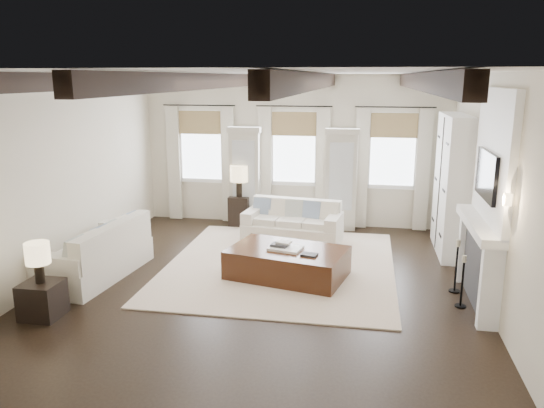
% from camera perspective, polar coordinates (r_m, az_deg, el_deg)
% --- Properties ---
extents(ground, '(7.50, 7.50, 0.00)m').
position_cam_1_polar(ground, '(8.20, -1.28, -8.99)').
color(ground, black).
rests_on(ground, ground).
extents(room_shell, '(6.54, 7.54, 3.22)m').
position_cam_1_polar(room_shell, '(8.45, 4.86, 4.96)').
color(room_shell, beige).
rests_on(room_shell, ground).
extents(area_rug, '(3.80, 4.24, 0.02)m').
position_cam_1_polar(area_rug, '(9.11, 0.91, -6.57)').
color(area_rug, beige).
rests_on(area_rug, ground).
extents(sofa_back, '(1.96, 1.08, 0.80)m').
position_cam_1_polar(sofa_back, '(10.36, 2.29, -2.26)').
color(sofa_back, silver).
rests_on(sofa_back, ground).
extents(sofa_left, '(1.14, 2.16, 0.89)m').
position_cam_1_polar(sofa_left, '(8.96, -18.14, -5.22)').
color(sofa_left, silver).
rests_on(sofa_left, ground).
extents(ottoman, '(2.01, 1.50, 0.47)m').
position_cam_1_polar(ottoman, '(8.54, 1.68, -6.36)').
color(ottoman, black).
rests_on(ottoman, ground).
extents(tray, '(0.57, 0.48, 0.04)m').
position_cam_1_polar(tray, '(8.43, 1.48, -4.77)').
color(tray, white).
rests_on(tray, ottoman).
extents(book_lower, '(0.30, 0.25, 0.04)m').
position_cam_1_polar(book_lower, '(8.46, 0.84, -4.42)').
color(book_lower, '#262628').
rests_on(book_lower, tray).
extents(book_upper, '(0.25, 0.21, 0.03)m').
position_cam_1_polar(book_upper, '(8.48, 1.28, -4.14)').
color(book_upper, beige).
rests_on(book_upper, book_lower).
extents(book_loose, '(0.27, 0.23, 0.03)m').
position_cam_1_polar(book_loose, '(8.16, 4.02, -5.46)').
color(book_loose, '#262628').
rests_on(book_loose, ottoman).
extents(side_table_front, '(0.49, 0.49, 0.49)m').
position_cam_1_polar(side_table_front, '(7.81, -23.46, -9.42)').
color(side_table_front, black).
rests_on(side_table_front, ground).
extents(lamp_front, '(0.32, 0.32, 0.55)m').
position_cam_1_polar(lamp_front, '(7.60, -23.90, -5.10)').
color(lamp_front, black).
rests_on(lamp_front, side_table_front).
extents(side_table_back, '(0.43, 0.43, 0.65)m').
position_cam_1_polar(side_table_back, '(11.45, -3.47, -0.74)').
color(side_table_back, black).
rests_on(side_table_back, ground).
extents(lamp_back, '(0.39, 0.39, 0.67)m').
position_cam_1_polar(lamp_back, '(11.29, -3.52, 3.10)').
color(lamp_back, black).
rests_on(lamp_back, side_table_back).
extents(candlestick_near, '(0.15, 0.15, 0.75)m').
position_cam_1_polar(candlestick_near, '(7.90, 19.76, -8.27)').
color(candlestick_near, black).
rests_on(candlestick_near, ground).
extents(candlestick_far, '(0.17, 0.17, 0.82)m').
position_cam_1_polar(candlestick_far, '(8.39, 19.18, -6.76)').
color(candlestick_far, black).
rests_on(candlestick_far, ground).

